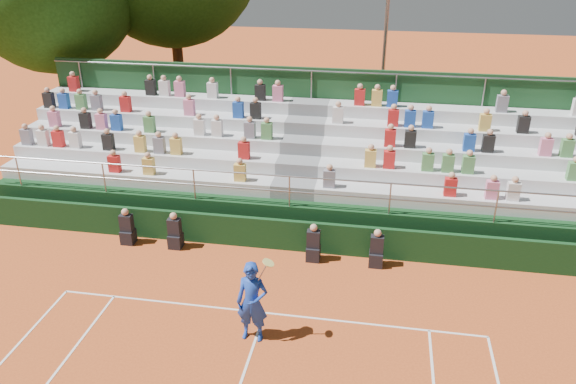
# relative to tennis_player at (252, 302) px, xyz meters

# --- Properties ---
(ground) EXTENTS (90.00, 90.00, 0.00)m
(ground) POSITION_rel_tennis_player_xyz_m (0.07, 0.97, -1.03)
(ground) COLOR #C45120
(ground) RESTS_ON ground
(courtside_wall) EXTENTS (20.00, 0.15, 1.00)m
(courtside_wall) POSITION_rel_tennis_player_xyz_m (0.07, 4.17, -0.53)
(courtside_wall) COLOR black
(courtside_wall) RESTS_ON ground
(line_officials) EXTENTS (8.04, 0.40, 1.19)m
(line_officials) POSITION_rel_tennis_player_xyz_m (-1.10, 3.72, -0.55)
(line_officials) COLOR black
(line_officials) RESTS_ON ground
(grandstand) EXTENTS (20.00, 5.20, 4.40)m
(grandstand) POSITION_rel_tennis_player_xyz_m (0.06, 7.41, 0.05)
(grandstand) COLOR black
(grandstand) RESTS_ON ground
(tennis_player) EXTENTS (0.91, 0.52, 2.22)m
(tennis_player) POSITION_rel_tennis_player_xyz_m (0.00, 0.00, 0.00)
(tennis_player) COLOR #173CAD
(tennis_player) RESTS_ON ground
(floodlight_mast) EXTENTS (0.60, 0.25, 8.59)m
(floodlight_mast) POSITION_rel_tennis_player_xyz_m (2.57, 14.57, 3.95)
(floodlight_mast) COLOR gray
(floodlight_mast) RESTS_ON ground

